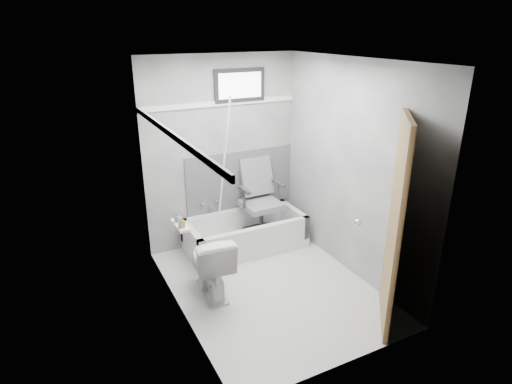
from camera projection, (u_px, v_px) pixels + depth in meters
floor at (270, 286)px, 4.72m from camera, size 2.60×2.60×0.00m
ceiling at (273, 60)px, 3.86m from camera, size 2.60×2.60×0.00m
wall_back at (222, 153)px, 5.37m from camera, size 2.00×0.02×2.40m
wall_front at (355, 238)px, 3.21m from camera, size 2.00×0.02×2.40m
wall_left at (175, 202)px, 3.87m from camera, size 0.02×2.60×2.40m
wall_right at (351, 171)px, 4.71m from camera, size 0.02×2.60×2.40m
bathtub at (246, 233)px, 5.48m from camera, size 1.50×0.70×0.42m
office_chair at (262, 199)px, 5.48m from camera, size 0.58×0.58×0.98m
toilet at (210, 264)px, 4.49m from camera, size 0.47×0.75×0.70m
door at (441, 234)px, 3.71m from camera, size 0.78×0.78×2.00m
window at (240, 85)px, 5.17m from camera, size 0.66×0.04×0.40m
backerboard at (241, 180)px, 5.61m from camera, size 1.50×0.02×0.78m
trim_back at (221, 103)px, 5.14m from camera, size 2.00×0.02×0.06m
trim_left at (172, 135)px, 3.65m from camera, size 0.02×2.60×0.06m
pole at (223, 171)px, 5.19m from camera, size 0.02×0.55×1.88m
shelf at (180, 225)px, 4.11m from camera, size 0.10×0.32×0.02m
soap_bottle_a at (182, 222)px, 4.01m from camera, size 0.06×0.06×0.11m
soap_bottle_b at (177, 217)px, 4.13m from camera, size 0.09×0.09×0.08m
faucet at (210, 204)px, 5.49m from camera, size 0.26×0.10×0.16m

